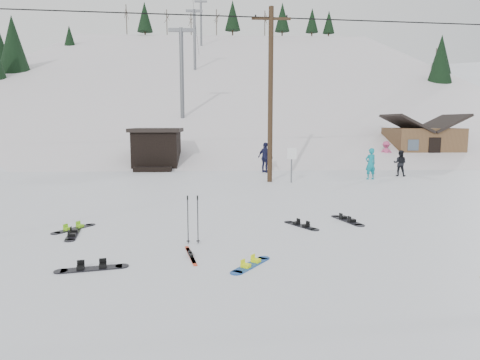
{
  "coord_description": "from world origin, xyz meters",
  "views": [
    {
      "loc": [
        -0.59,
        -8.58,
        3.2
      ],
      "look_at": [
        -0.01,
        4.53,
        1.4
      ],
      "focal_mm": 32.0,
      "sensor_mm": 36.0,
      "label": 1
    }
  ],
  "objects_px": {
    "hero_skis": "(191,255)",
    "cabin": "(422,144)",
    "utility_pole": "(270,93)",
    "hero_snowboard": "(251,264)"
  },
  "relations": [
    {
      "from": "hero_skis",
      "to": "cabin",
      "type": "bearing_deg",
      "value": 41.99
    },
    {
      "from": "cabin",
      "to": "hero_snowboard",
      "type": "bearing_deg",
      "value": -122.57
    },
    {
      "from": "utility_pole",
      "to": "cabin",
      "type": "xyz_separation_m",
      "value": [
        13.0,
        10.0,
        -3.2
      ]
    },
    {
      "from": "utility_pole",
      "to": "hero_snowboard",
      "type": "bearing_deg",
      "value": -98.25
    },
    {
      "from": "utility_pole",
      "to": "hero_skis",
      "type": "relative_size",
      "value": 5.98
    },
    {
      "from": "cabin",
      "to": "hero_skis",
      "type": "height_order",
      "value": "cabin"
    },
    {
      "from": "utility_pole",
      "to": "hero_skis",
      "type": "height_order",
      "value": "utility_pole"
    },
    {
      "from": "utility_pole",
      "to": "cabin",
      "type": "bearing_deg",
      "value": 37.56
    },
    {
      "from": "utility_pole",
      "to": "hero_snowboard",
      "type": "xyz_separation_m",
      "value": [
        -1.94,
        -13.39,
        -4.65
      ]
    },
    {
      "from": "cabin",
      "to": "hero_skis",
      "type": "relative_size",
      "value": 3.58
    }
  ]
}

